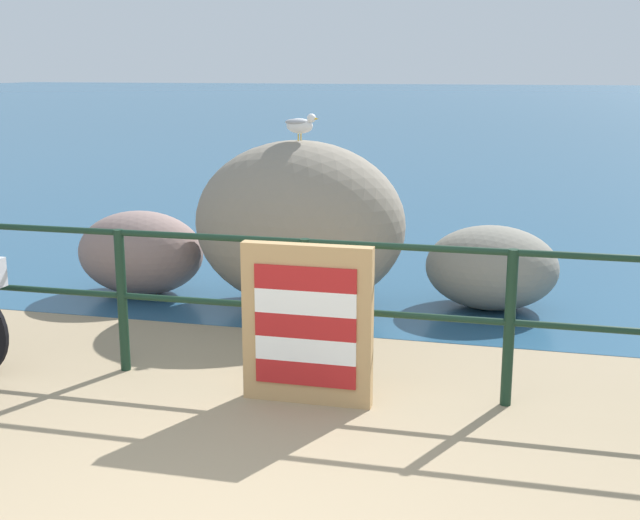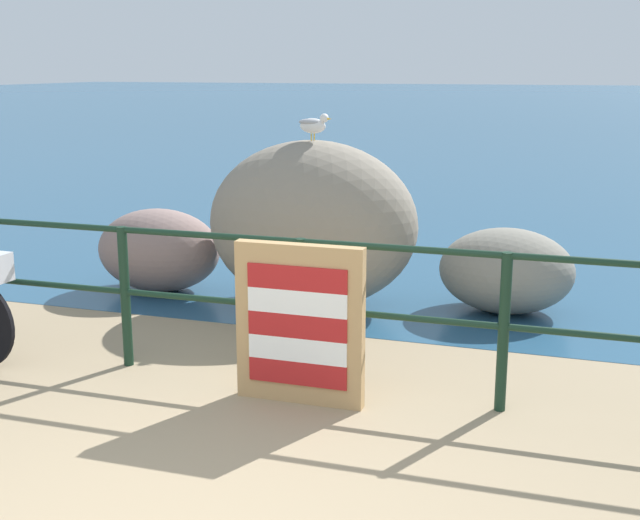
% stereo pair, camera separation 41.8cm
% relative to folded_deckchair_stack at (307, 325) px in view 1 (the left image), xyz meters
% --- Properties ---
extents(ground_plane, '(120.00, 120.00, 0.10)m').
position_rel_folded_deckchair_stack_xyz_m(ground_plane, '(-0.08, 18.06, -0.57)').
color(ground_plane, '#937F60').
extents(sea_surface, '(120.00, 90.00, 0.01)m').
position_rel_folded_deckchair_stack_xyz_m(sea_surface, '(-0.08, 46.38, -0.52)').
color(sea_surface, navy).
rests_on(sea_surface, ground_plane).
extents(promenade_railing, '(8.02, 0.07, 1.02)m').
position_rel_folded_deckchair_stack_xyz_m(promenade_railing, '(-0.08, 0.25, 0.11)').
color(promenade_railing, black).
rests_on(promenade_railing, ground_plane).
extents(folded_deckchair_stack, '(0.84, 0.10, 1.04)m').
position_rel_folded_deckchair_stack_xyz_m(folded_deckchair_stack, '(0.00, 0.00, 0.00)').
color(folded_deckchair_stack, tan).
rests_on(folded_deckchair_stack, ground_plane).
extents(breakwater_boulder_main, '(1.89, 1.36, 1.49)m').
position_rel_folded_deckchair_stack_xyz_m(breakwater_boulder_main, '(-0.63, 2.14, 0.22)').
color(breakwater_boulder_main, gray).
rests_on(breakwater_boulder_main, ground).
extents(breakwater_boulder_left, '(1.21, 0.89, 0.79)m').
position_rel_folded_deckchair_stack_xyz_m(breakwater_boulder_left, '(-2.19, 2.17, -0.12)').
color(breakwater_boulder_left, gray).
rests_on(breakwater_boulder_left, ground).
extents(breakwater_boulder_right, '(1.17, 0.98, 0.74)m').
position_rel_folded_deckchair_stack_xyz_m(breakwater_boulder_right, '(1.05, 2.46, -0.15)').
color(breakwater_boulder_right, gray).
rests_on(breakwater_boulder_right, ground).
extents(seagull, '(0.34, 0.19, 0.23)m').
position_rel_folded_deckchair_stack_xyz_m(seagull, '(-0.61, 2.11, 1.11)').
color(seagull, gold).
rests_on(seagull, breakwater_boulder_main).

